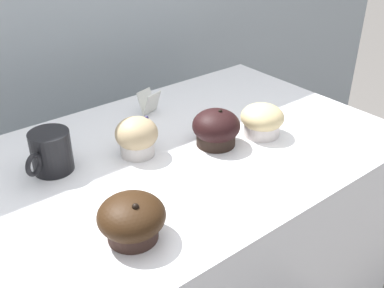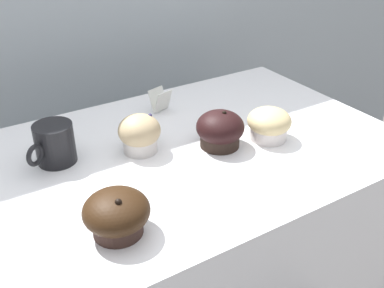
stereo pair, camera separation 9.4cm
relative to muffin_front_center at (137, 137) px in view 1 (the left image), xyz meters
The scene contains 7 objects.
wall_back 0.57m from the muffin_front_center, 81.52° to the left, with size 3.20×0.10×1.80m, color #A8B2B7.
muffin_front_center is the anchor object (origin of this frame).
muffin_back_left 0.27m from the muffin_front_center, 124.25° to the right, with size 0.11×0.11×0.08m.
muffin_back_right 0.18m from the muffin_front_center, 24.45° to the right, with size 0.11×0.11×0.09m.
muffin_front_left 0.30m from the muffin_front_center, 20.96° to the right, with size 0.10×0.10×0.08m.
coffee_cup 0.18m from the muffin_front_center, 162.69° to the left, with size 0.11×0.09×0.09m.
price_card 0.21m from the muffin_front_center, 48.82° to the left, with size 0.06×0.05×0.06m.
Camera 1 is at (-0.52, -0.70, 1.43)m, focal length 42.00 mm.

